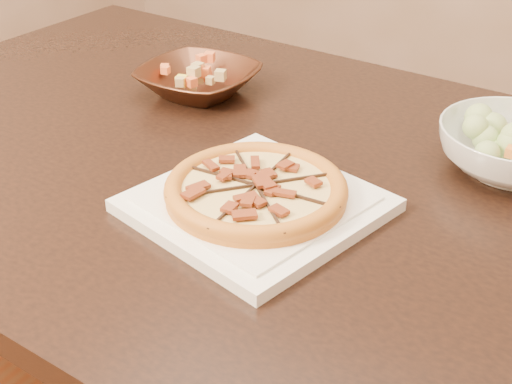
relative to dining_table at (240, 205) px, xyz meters
The scene contains 5 objects.
dining_table is the anchor object (origin of this frame).
plate 0.20m from the dining_table, 48.59° to the right, with size 0.35×0.35×0.02m.
pizza 0.21m from the dining_table, 48.59° to the right, with size 0.25×0.25×0.03m.
bronze_bowl 0.28m from the dining_table, 140.35° to the left, with size 0.21×0.21×0.05m, color #552F1E.
mixed_dish 0.30m from the dining_table, 140.52° to the left, with size 0.11×0.10×0.03m.
Camera 1 is at (0.56, -0.93, 1.27)m, focal length 50.00 mm.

